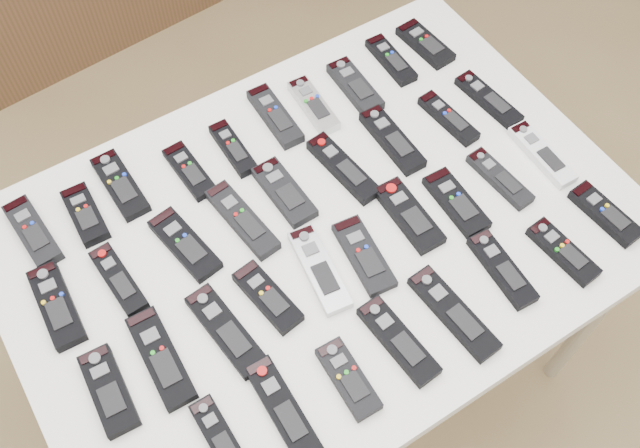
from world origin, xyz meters
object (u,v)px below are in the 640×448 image
remote_5 (275,116)px  remote_8 (391,60)px  table (320,243)px  remote_17 (448,118)px  remote_24 (364,255)px  remote_14 (284,192)px  remote_3 (189,171)px  remote_33 (398,341)px  remote_11 (119,280)px  remote_2 (120,185)px  remote_7 (355,86)px  remote_23 (319,269)px  remote_31 (283,409)px  remote_1 (85,215)px  remote_16 (392,140)px  remote_6 (313,106)px  remote_35 (502,269)px  remote_13 (242,220)px  remote_21 (226,330)px  remote_15 (343,168)px  remote_20 (161,358)px  remote_37 (605,214)px  remote_10 (57,306)px  remote_32 (348,379)px  remote_25 (409,215)px  remote_34 (453,313)px  remote_12 (185,244)px  remote_22 (268,297)px  remote_18 (488,100)px  remote_28 (542,154)px  remote_0 (33,232)px  remote_4 (233,148)px  remote_27 (500,178)px  remote_30 (221,439)px  remote_36 (563,252)px  remote_26 (456,202)px  remote_19 (109,391)px

remote_5 → remote_8: 0.32m
table → remote_17: size_ratio=7.82×
remote_8 → remote_24: bearing=-129.2°
table → remote_14: remote_14 is taller
remote_3 → remote_33: remote_33 is taller
remote_17 → remote_11: bearing=173.4°
remote_2 → remote_7: remote_7 is taller
remote_23 → remote_31: 0.28m
remote_14 → remote_23: size_ratio=0.86×
remote_1 → remote_16: bearing=-13.2°
remote_6 → remote_35: (0.09, -0.55, 0.00)m
remote_13 → remote_21: 0.24m
remote_15 → remote_20: size_ratio=0.98×
remote_17 → remote_23: size_ratio=0.83×
remote_31 → remote_37: bearing=0.9°
remote_6 → remote_31: size_ratio=0.82×
table → remote_21: 0.29m
remote_8 → remote_10: bearing=-166.7°
remote_24 → remote_31: size_ratio=0.87×
remote_10 → remote_13: bearing=-0.2°
remote_37 → remote_24: bearing=154.3°
remote_32 → remote_25: bearing=38.8°
remote_8 → remote_37: size_ratio=1.00×
remote_34 → remote_12: bearing=127.4°
remote_22 → remote_25: size_ratio=0.89×
remote_33 → remote_18: bearing=31.2°
remote_13 → remote_28: 0.66m
remote_0 → remote_4: bearing=-7.9°
remote_27 → remote_34: bearing=-149.1°
remote_8 → remote_11: bearing=-164.2°
remote_5 → remote_30: bearing=-126.3°
remote_36 → remote_12: bearing=141.4°
remote_3 → remote_17: 0.58m
remote_12 → remote_37: (0.75, -0.40, 0.00)m
remote_26 → remote_24: bearing=-177.7°
remote_31 → remote_2: bearing=95.6°
remote_3 → remote_30: 0.57m
remote_27 → remote_36: size_ratio=1.04×
remote_14 → remote_37: 0.66m
remote_1 → remote_15: 0.54m
remote_31 → remote_8: bearing=43.4°
remote_15 → remote_22: same height
remote_16 → remote_31: (-0.50, -0.38, -0.00)m
remote_15 → remote_35: 0.39m
remote_25 → remote_16: bearing=66.1°
remote_13 → remote_36: (0.50, -0.40, -0.00)m
remote_4 → table: bearing=-78.1°
remote_19 → remote_27: (0.88, -0.02, -0.00)m
remote_16 → remote_26: size_ratio=1.14×
remote_8 → remote_32: 0.79m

